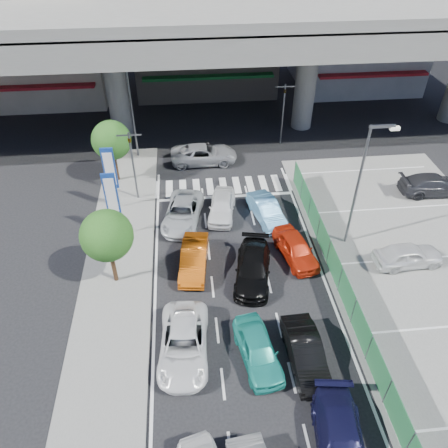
{
  "coord_description": "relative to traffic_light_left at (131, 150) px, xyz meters",
  "views": [
    {
      "loc": [
        -2.63,
        -13.8,
        18.18
      ],
      "look_at": [
        -0.6,
        6.46,
        1.67
      ],
      "focal_mm": 35.0,
      "sensor_mm": 36.0,
      "label": 1
    }
  ],
  "objects": [
    {
      "name": "tree_near",
      "position": [
        -0.8,
        -8.0,
        -0.55
      ],
      "size": [
        2.8,
        2.8,
        4.8
      ],
      "color": "#382314",
      "rests_on": "ground"
    },
    {
      "name": "crossing_wagon_silver",
      "position": [
        5.0,
        4.55,
        -3.21
      ],
      "size": [
        5.24,
        2.43,
        1.45
      ],
      "primitive_type": "imported",
      "rotation": [
        0.0,
        0.0,
        1.57
      ],
      "color": "#94969C",
      "rests_on": "ground"
    },
    {
      "name": "minivan_navy_back",
      "position": [
        8.93,
        -18.4,
        -3.25
      ],
      "size": [
        2.55,
        4.97,
        1.38
      ],
      "primitive_type": "imported",
      "rotation": [
        0.0,
        0.0,
        -0.13
      ],
      "color": "black",
      "rests_on": "ground"
    },
    {
      "name": "parking_lot",
      "position": [
        17.2,
        -10.0,
        -3.91
      ],
      "size": [
        12.0,
        28.0,
        0.06
      ],
      "primitive_type": "cube",
      "color": "slate",
      "rests_on": "ground"
    },
    {
      "name": "building_west",
      "position": [
        -9.8,
        19.97,
        2.56
      ],
      "size": [
        12.0,
        10.9,
        13.0
      ],
      "color": "#A49C84",
      "rests_on": "ground"
    },
    {
      "name": "wagon_silver_front_left",
      "position": [
        3.12,
        -2.88,
        -3.26
      ],
      "size": [
        3.15,
        5.21,
        1.35
      ],
      "primitive_type": "imported",
      "rotation": [
        0.0,
        0.0,
        -0.2
      ],
      "color": "#B5B9BD",
      "rests_on": "ground"
    },
    {
      "name": "taxi_teal_mid",
      "position": [
        6.37,
        -13.84,
        -3.25
      ],
      "size": [
        2.25,
        4.26,
        1.38
      ],
      "primitive_type": "imported",
      "rotation": [
        0.0,
        0.0,
        0.16
      ],
      "color": "teal",
      "rests_on": "ground"
    },
    {
      "name": "sidewalk_left",
      "position": [
        -0.8,
        -8.0,
        -3.88
      ],
      "size": [
        4.0,
        30.0,
        0.12
      ],
      "primitive_type": "cube",
      "color": "slate",
      "rests_on": "ground"
    },
    {
      "name": "fence_run",
      "position": [
        11.5,
        -11.0,
        -3.04
      ],
      "size": [
        0.16,
        22.0,
        1.8
      ],
      "primitive_type": null,
      "color": "#216137",
      "rests_on": "ground"
    },
    {
      "name": "sedan_black_mid",
      "position": [
        6.95,
        -8.45,
        -3.25
      ],
      "size": [
        2.87,
        5.05,
        1.38
      ],
      "primitive_type": "imported",
      "rotation": [
        0.0,
        0.0,
        -0.21
      ],
      "color": "black",
      "rests_on": "ground"
    },
    {
      "name": "ground",
      "position": [
        6.2,
        -12.0,
        -3.94
      ],
      "size": [
        120.0,
        120.0,
        0.0
      ],
      "primitive_type": "plane",
      "color": "black",
      "rests_on": "ground"
    },
    {
      "name": "expressway",
      "position": [
        6.2,
        10.0,
        4.83
      ],
      "size": [
        64.0,
        14.0,
        10.75
      ],
      "color": "slate",
      "rests_on": "ground"
    },
    {
      "name": "taxi_orange_right",
      "position": [
        9.75,
        -7.05,
        -3.25
      ],
      "size": [
        2.49,
        4.31,
        1.38
      ],
      "primitive_type": "imported",
      "rotation": [
        0.0,
        0.0,
        0.22
      ],
      "color": "red",
      "rests_on": "ground"
    },
    {
      "name": "building_center",
      "position": [
        6.2,
        20.97,
        3.56
      ],
      "size": [
        14.0,
        10.9,
        15.0
      ],
      "color": "gray",
      "rests_on": "ground"
    },
    {
      "name": "kei_truck_front_right",
      "position": [
        8.67,
        -3.16,
        -3.26
      ],
      "size": [
        2.3,
        4.29,
        1.34
      ],
      "primitive_type": "imported",
      "rotation": [
        0.0,
        0.0,
        0.23
      ],
      "color": "#5BA1D5",
      "rests_on": "ground"
    },
    {
      "name": "taxi_orange_left",
      "position": [
        3.66,
        -7.31,
        -3.25
      ],
      "size": [
        1.99,
        4.34,
        1.38
      ],
      "primitive_type": "imported",
      "rotation": [
        0.0,
        0.0,
        -0.13
      ],
      "color": "#C0500B",
      "rests_on": "ground"
    },
    {
      "name": "street_lamp_left",
      "position": [
        -0.13,
        6.0,
        0.83
      ],
      "size": [
        1.65,
        0.22,
        8.0
      ],
      "color": "#595B60",
      "rests_on": "ground"
    },
    {
      "name": "traffic_cone",
      "position": [
        11.8,
        -8.26,
        -3.52
      ],
      "size": [
        0.41,
        0.41,
        0.72
      ],
      "primitive_type": "cone",
      "rotation": [
        0.0,
        0.0,
        0.13
      ],
      "color": "red",
      "rests_on": "parking_lot"
    },
    {
      "name": "traffic_light_left",
      "position": [
        0.0,
        0.0,
        0.0
      ],
      "size": [
        1.6,
        1.24,
        5.2
      ],
      "color": "#595B60",
      "rests_on": "ground"
    },
    {
      "name": "signboard_far",
      "position": [
        -1.4,
        -1.01,
        -0.87
      ],
      "size": [
        0.8,
        0.14,
        4.7
      ],
      "color": "#595B60",
      "rests_on": "ground"
    },
    {
      "name": "traffic_light_right",
      "position": [
        11.7,
        7.0,
        0.0
      ],
      "size": [
        1.6,
        1.24,
        5.2
      ],
      "color": "#595B60",
      "rests_on": "ground"
    },
    {
      "name": "signboard_near",
      "position": [
        -1.0,
        -4.01,
        -0.87
      ],
      "size": [
        0.8,
        0.14,
        4.7
      ],
      "color": "#595B60",
      "rests_on": "ground"
    },
    {
      "name": "street_lamp_right",
      "position": [
        13.37,
        -6.0,
        0.83
      ],
      "size": [
        1.65,
        0.22,
        8.0
      ],
      "color": "#595B60",
      "rests_on": "ground"
    },
    {
      "name": "tree_far",
      "position": [
        -1.6,
        2.5,
        -0.55
      ],
      "size": [
        2.8,
        2.8,
        4.8
      ],
      "color": "#382314",
      "rests_on": "ground"
    },
    {
      "name": "hatch_black_mid_right",
      "position": [
        8.55,
        -14.2,
        -3.25
      ],
      "size": [
        1.61,
        4.24,
        1.38
      ],
      "primitive_type": "imported",
      "rotation": [
        0.0,
        0.0,
        0.04
      ],
      "color": "black",
      "rests_on": "ground"
    },
    {
      "name": "building_east",
      "position": [
        22.2,
        19.97,
        2.06
      ],
      "size": [
        12.0,
        10.9,
        12.0
      ],
      "color": "gray",
      "rests_on": "ground"
    },
    {
      "name": "parked_sedan_white",
      "position": [
        16.11,
        -8.35,
        -3.18
      ],
      "size": [
        4.14,
        1.84,
        1.38
      ],
      "primitive_type": "imported",
      "rotation": [
        0.0,
        0.0,
        1.62
      ],
      "color": "silver",
      "rests_on": "parking_lot"
    },
    {
      "name": "sedan_white_front_mid",
      "position": [
        5.77,
        -2.42,
        -3.25
      ],
      "size": [
        2.37,
        4.29,
        1.38
      ],
      "primitive_type": "imported",
      "rotation": [
        0.0,
        0.0,
        -0.19
      ],
      "color": "white",
      "rests_on": "ground"
    },
    {
      "name": "sedan_white_mid_left",
      "position": [
        2.91,
        -13.14,
        -3.25
      ],
      "size": [
        2.63,
        5.11,
        1.38
      ],
      "primitive_type": "imported",
      "rotation": [
        0.0,
        0.0,
        -0.07
      ],
      "color": "white",
      "rests_on": "ground"
    },
    {
      "name": "parked_sedan_dgrey",
      "position": [
        21.07,
        -1.46,
        -3.17
      ],
      "size": [
        4.96,
        2.16,
        1.42
      ],
      "primitive_type": "imported",
      "rotation": [
        0.0,
        0.0,
        1.54
      ],
      "color": "#2D2E32",
      "rests_on": "parking_lot"
    }
  ]
}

